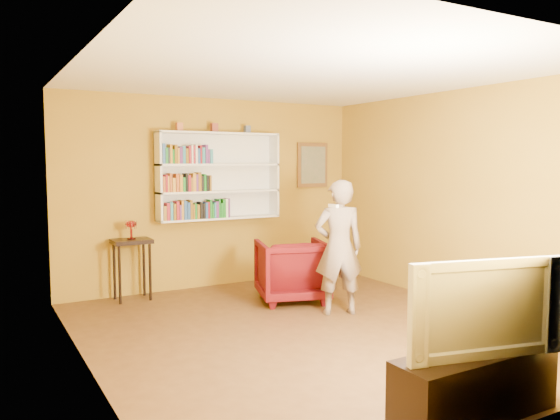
# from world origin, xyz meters

# --- Properties ---
(room_shell) EXTENTS (5.30, 5.80, 2.88)m
(room_shell) POSITION_xyz_m (0.00, 0.00, 1.02)
(room_shell) COLOR #4B3018
(room_shell) RESTS_ON ground
(bookshelf) EXTENTS (1.80, 0.29, 1.23)m
(bookshelf) POSITION_xyz_m (0.00, 2.41, 1.59)
(bookshelf) COLOR white
(bookshelf) RESTS_ON room_shell
(books_row_lower) EXTENTS (0.96, 0.19, 0.27)m
(books_row_lower) POSITION_xyz_m (-0.37, 2.30, 1.13)
(books_row_lower) COLOR brown
(books_row_lower) RESTS_ON bookshelf
(books_row_middle) EXTENTS (0.69, 0.19, 0.26)m
(books_row_middle) POSITION_xyz_m (-0.51, 2.30, 1.51)
(books_row_middle) COLOR #AA5122
(books_row_middle) RESTS_ON bookshelf
(books_row_upper) EXTENTS (0.72, 0.19, 0.27)m
(books_row_upper) POSITION_xyz_m (-0.51, 2.30, 1.89)
(books_row_upper) COLOR #224C9C
(books_row_upper) RESTS_ON bookshelf
(ornament_left) EXTENTS (0.08, 0.08, 0.11)m
(ornament_left) POSITION_xyz_m (-0.58, 2.35, 2.27)
(ornament_left) COLOR #B85E34
(ornament_left) RESTS_ON bookshelf
(ornament_centre) EXTENTS (0.09, 0.09, 0.12)m
(ornament_centre) POSITION_xyz_m (-0.07, 2.35, 2.28)
(ornament_centre) COLOR brown
(ornament_centre) RESTS_ON bookshelf
(ornament_right) EXTENTS (0.08, 0.08, 0.11)m
(ornament_right) POSITION_xyz_m (0.44, 2.35, 2.27)
(ornament_right) COLOR #444E72
(ornament_right) RESTS_ON bookshelf
(framed_painting) EXTENTS (0.55, 0.05, 0.70)m
(framed_painting) POSITION_xyz_m (1.65, 2.46, 1.75)
(framed_painting) COLOR brown
(framed_painting) RESTS_ON room_shell
(console_table) EXTENTS (0.49, 0.37, 0.80)m
(console_table) POSITION_xyz_m (-1.29, 2.25, 0.66)
(console_table) COLOR black
(console_table) RESTS_ON ground
(ruby_lustre) EXTENTS (0.15, 0.15, 0.24)m
(ruby_lustre) POSITION_xyz_m (-1.29, 2.25, 0.97)
(ruby_lustre) COLOR maroon
(ruby_lustre) RESTS_ON console_table
(armchair) EXTENTS (1.08, 1.09, 0.80)m
(armchair) POSITION_xyz_m (0.49, 1.17, 0.40)
(armchair) COLOR #42040C
(armchair) RESTS_ON ground
(person) EXTENTS (0.68, 0.56, 1.59)m
(person) POSITION_xyz_m (0.66, 0.38, 0.80)
(person) COLOR #7D6A5C
(person) RESTS_ON ground
(game_remote) EXTENTS (0.04, 0.15, 0.04)m
(game_remote) POSITION_xyz_m (0.38, 0.10, 1.32)
(game_remote) COLOR white
(game_remote) RESTS_ON person
(tv_cabinet) EXTENTS (1.30, 0.39, 0.46)m
(tv_cabinet) POSITION_xyz_m (-0.06, -2.25, 0.23)
(tv_cabinet) COLOR black
(tv_cabinet) RESTS_ON ground
(television) EXTENTS (1.19, 0.44, 0.68)m
(television) POSITION_xyz_m (-0.06, -2.25, 0.81)
(television) COLOR black
(television) RESTS_ON tv_cabinet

